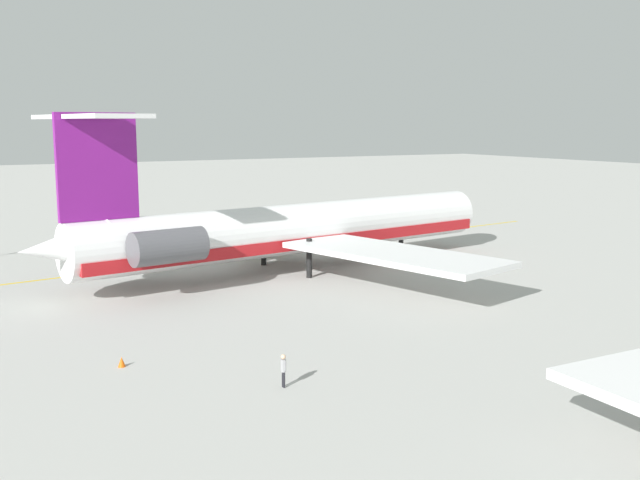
# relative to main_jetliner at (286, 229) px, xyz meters

# --- Properties ---
(ground) EXTENTS (356.30, 356.30, 0.00)m
(ground) POSITION_rel_main_jetliner_xyz_m (2.09, -9.73, -3.67)
(ground) COLOR #ADADA8
(main_jetliner) EXTENTS (46.10, 40.89, 13.45)m
(main_jetliner) POSITION_rel_main_jetliner_xyz_m (0.00, 0.00, 0.00)
(main_jetliner) COLOR white
(main_jetliner) RESTS_ON ground
(ground_crew_near_nose) EXTENTS (0.27, 0.42, 1.67)m
(ground_crew_near_nose) POSITION_rel_main_jetliner_xyz_m (12.56, 25.39, -2.61)
(ground_crew_near_nose) COLOR black
(ground_crew_near_nose) RESTS_ON ground
(ground_crew_near_tail) EXTENTS (0.29, 0.34, 1.67)m
(ground_crew_near_tail) POSITION_rel_main_jetliner_xyz_m (-18.50, -26.77, -2.61)
(ground_crew_near_tail) COLOR black
(ground_crew_near_tail) RESTS_ON ground
(safety_cone_wingtip) EXTENTS (0.40, 0.40, 0.55)m
(safety_cone_wingtip) POSITION_rel_main_jetliner_xyz_m (18.71, 18.56, -3.39)
(safety_cone_wingtip) COLOR #EA590F
(safety_cone_wingtip) RESTS_ON ground
(taxiway_centreline) EXTENTS (79.44, 11.54, 0.01)m
(taxiway_centreline) POSITION_rel_main_jetliner_xyz_m (-1.28, -9.22, -3.66)
(taxiway_centreline) COLOR gold
(taxiway_centreline) RESTS_ON ground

